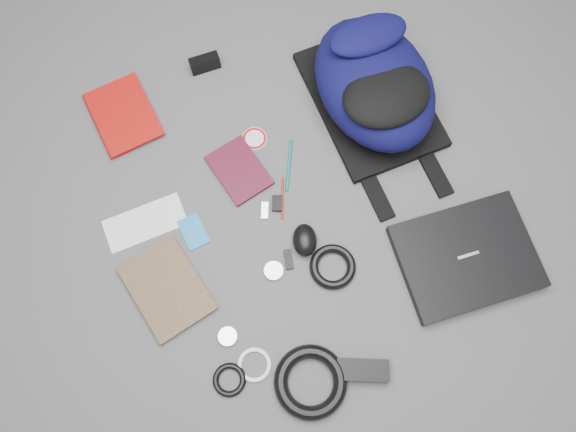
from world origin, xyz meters
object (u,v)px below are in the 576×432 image
object	(u,v)px
textbook_red	(96,127)
power_brick	(363,370)
mouse	(305,240)
compact_camera	(205,63)
dvd_case	(239,170)
comic_book	(138,307)
backpack	(374,83)
laptop	(466,257)

from	to	relation	value
textbook_red	power_brick	distance (m)	1.01
mouse	textbook_red	bearing A→B (deg)	146.66
power_brick	compact_camera	bearing A→B (deg)	118.27
dvd_case	compact_camera	bearing A→B (deg)	73.94
compact_camera	comic_book	bearing A→B (deg)	-121.07
backpack	comic_book	xyz separation A→B (m)	(-0.80, -0.37, -0.09)
laptop	comic_book	bearing A→B (deg)	171.81
dvd_case	compact_camera	distance (m)	0.36
compact_camera	laptop	bearing A→B (deg)	-58.91
dvd_case	laptop	bearing A→B (deg)	-56.51
textbook_red	dvd_case	world-z (taller)	textbook_red
textbook_red	dvd_case	bearing A→B (deg)	-44.91
backpack	mouse	size ratio (longest dim) A/B	5.30
backpack	textbook_red	distance (m)	0.81
compact_camera	mouse	distance (m)	0.62
dvd_case	power_brick	xyz separation A→B (m)	(0.13, -0.63, 0.01)
laptop	textbook_red	xyz separation A→B (m)	(-0.86, 0.70, -0.01)
comic_book	dvd_case	bearing A→B (deg)	22.89
comic_book	power_brick	size ratio (longest dim) A/B	1.83
power_brick	mouse	bearing A→B (deg)	114.93
dvd_case	mouse	bearing A→B (deg)	-82.87
textbook_red	comic_book	size ratio (longest dim) A/B	0.95
laptop	dvd_case	bearing A→B (deg)	140.77
laptop	mouse	size ratio (longest dim) A/B	3.88
textbook_red	laptop	bearing A→B (deg)	-47.79
mouse	comic_book	bearing A→B (deg)	-161.70
textbook_red	dvd_case	xyz separation A→B (m)	(0.35, -0.26, -0.01)
backpack	mouse	bearing A→B (deg)	-136.87
dvd_case	power_brick	distance (m)	0.64
backpack	laptop	bearing A→B (deg)	-86.12
backpack	dvd_case	bearing A→B (deg)	-171.96
mouse	power_brick	world-z (taller)	mouse
compact_camera	power_brick	size ratio (longest dim) A/B	0.68
backpack	mouse	xyz separation A→B (m)	(-0.33, -0.35, -0.08)
compact_camera	textbook_red	bearing A→B (deg)	-165.95
power_brick	comic_book	bearing A→B (deg)	166.61
textbook_red	comic_book	world-z (taller)	textbook_red
textbook_red	power_brick	bearing A→B (deg)	-69.72
laptop	compact_camera	bearing A→B (deg)	123.98
textbook_red	power_brick	size ratio (longest dim) A/B	1.73
backpack	compact_camera	world-z (taller)	backpack
compact_camera	power_brick	xyz separation A→B (m)	(0.13, -0.98, -0.01)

